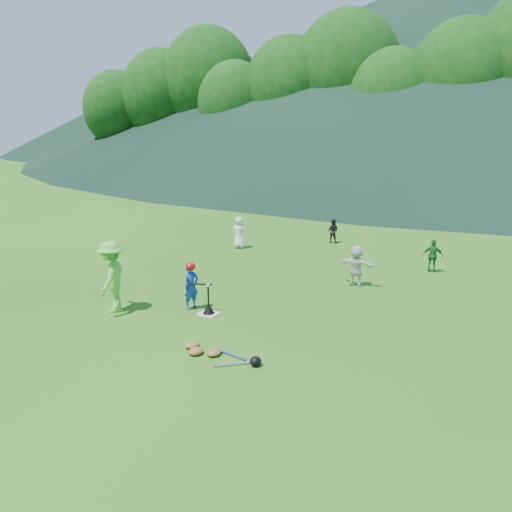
{
  "coord_description": "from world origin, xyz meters",
  "views": [
    {
      "loc": [
        6.34,
        -9.63,
        4.38
      ],
      "look_at": [
        0.0,
        2.5,
        0.9
      ],
      "focal_mm": 35.0,
      "sensor_mm": 36.0,
      "label": 1
    }
  ],
  "objects": [
    {
      "name": "fielder_c",
      "position": [
        4.24,
        6.41,
        0.52
      ],
      "size": [
        0.62,
        0.28,
        1.05
      ],
      "primitive_type": "imported",
      "rotation": [
        0.0,
        0.0,
        3.19
      ],
      "color": "#1E652C",
      "rests_on": "ground"
    },
    {
      "name": "baseball",
      "position": [
        0.0,
        0.0,
        0.74
      ],
      "size": [
        0.08,
        0.08,
        0.08
      ],
      "primitive_type": "sphere",
      "color": "white",
      "rests_on": "batting_tee"
    },
    {
      "name": "batting_tee",
      "position": [
        0.0,
        0.0,
        0.13
      ],
      "size": [
        0.3,
        0.3,
        0.68
      ],
      "color": "black",
      "rests_on": "home_plate"
    },
    {
      "name": "equipment_pile",
      "position": [
        1.35,
        -1.91,
        0.07
      ],
      "size": [
        1.8,
        0.74,
        0.19
      ],
      "color": "olive",
      "rests_on": "ground"
    },
    {
      "name": "adult_coach",
      "position": [
        -2.22,
        -0.9,
        0.89
      ],
      "size": [
        1.07,
        1.32,
        1.78
      ],
      "primitive_type": "imported",
      "rotation": [
        0.0,
        0.0,
        -1.15
      ],
      "color": "#60D03D",
      "rests_on": "ground"
    },
    {
      "name": "tree_line",
      "position": [
        0.2,
        33.83,
        8.21
      ],
      "size": [
        70.04,
        11.4,
        14.82
      ],
      "color": "#382314",
      "rests_on": "ground"
    },
    {
      "name": "fielder_b",
      "position": [
        0.06,
        8.97,
        0.48
      ],
      "size": [
        0.46,
        0.36,
        0.95
      ],
      "primitive_type": "imported",
      "rotation": [
        0.0,
        0.0,
        3.14
      ],
      "color": "black",
      "rests_on": "ground"
    },
    {
      "name": "outfield_fence",
      "position": [
        0.0,
        28.0,
        0.7
      ],
      "size": [
        70.07,
        0.08,
        1.33
      ],
      "color": "gray",
      "rests_on": "ground"
    },
    {
      "name": "batter_gear",
      "position": [
        -0.56,
        0.12,
        1.07
      ],
      "size": [
        0.73,
        0.26,
        0.54
      ],
      "color": "#AE0B12",
      "rests_on": "ground"
    },
    {
      "name": "fielder_a",
      "position": [
        -2.78,
        6.45,
        0.6
      ],
      "size": [
        0.64,
        0.47,
        1.2
      ],
      "primitive_type": "imported",
      "rotation": [
        0.0,
        0.0,
        3.3
      ],
      "color": "white",
      "rests_on": "ground"
    },
    {
      "name": "fielder_d",
      "position": [
        2.52,
        3.89,
        0.59
      ],
      "size": [
        1.12,
        0.44,
        1.18
      ],
      "primitive_type": "imported",
      "rotation": [
        0.0,
        0.0,
        3.06
      ],
      "color": "silver",
      "rests_on": "ground"
    },
    {
      "name": "home_plate",
      "position": [
        0.0,
        0.0,
        0.01
      ],
      "size": [
        0.45,
        0.45,
        0.02
      ],
      "primitive_type": "cube",
      "color": "silver",
      "rests_on": "ground"
    },
    {
      "name": "distant_hills",
      "position": [
        -7.63,
        81.81,
        14.98
      ],
      "size": [
        155.0,
        140.0,
        32.0
      ],
      "color": "black",
      "rests_on": "ground"
    },
    {
      "name": "ground",
      "position": [
        0.0,
        0.0,
        0.0
      ],
      "size": [
        120.0,
        120.0,
        0.0
      ],
      "primitive_type": "plane",
      "color": "#265914",
      "rests_on": "ground"
    },
    {
      "name": "batter_child",
      "position": [
        -0.58,
        0.12,
        0.59
      ],
      "size": [
        0.39,
        0.49,
        1.18
      ],
      "primitive_type": "imported",
      "rotation": [
        0.0,
        0.0,
        1.28
      ],
      "color": "navy",
      "rests_on": "ground"
    }
  ]
}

